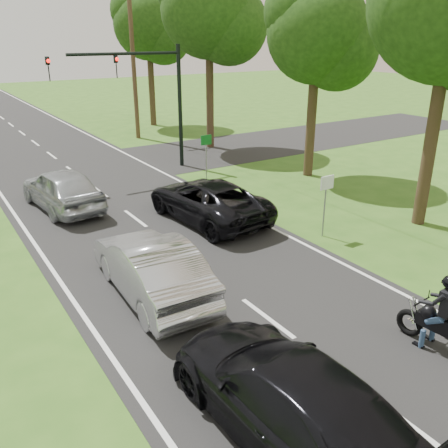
{
  "coord_description": "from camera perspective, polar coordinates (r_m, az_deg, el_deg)",
  "views": [
    {
      "loc": [
        -6.21,
        -7.64,
        6.34
      ],
      "look_at": [
        0.7,
        3.0,
        1.3
      ],
      "focal_mm": 38.0,
      "sensor_mm": 36.0,
      "label": 1
    }
  ],
  "objects": [
    {
      "name": "dark_suv",
      "position": [
        17.37,
        -1.99,
        2.92
      ],
      "size": [
        2.88,
        5.55,
        1.5
      ],
      "primitive_type": "imported",
      "rotation": [
        0.0,
        0.0,
        3.22
      ],
      "color": "black",
      "rests_on": "road"
    },
    {
      "name": "silver_sedan",
      "position": [
        12.38,
        -8.73,
        -5.17
      ],
      "size": [
        1.88,
        4.88,
        1.58
      ],
      "primitive_type": "imported",
      "rotation": [
        0.0,
        0.0,
        3.1
      ],
      "color": "#B4B4B9",
      "rests_on": "road"
    },
    {
      "name": "tree_row_e",
      "position": [
        36.92,
        -8.5,
        22.22
      ],
      "size": [
        5.28,
        5.12,
        9.61
      ],
      "color": "#332316",
      "rests_on": "ground"
    },
    {
      "name": "road",
      "position": [
        19.75,
        -12.89,
        2.39
      ],
      "size": [
        8.0,
        100.0,
        0.01
      ],
      "primitive_type": "cube",
      "color": "black",
      "rests_on": "ground"
    },
    {
      "name": "ground",
      "position": [
        11.71,
        5.23,
        -11.22
      ],
      "size": [
        140.0,
        140.0,
        0.0
      ],
      "primitive_type": "plane",
      "color": "#315A19",
      "rests_on": "ground"
    },
    {
      "name": "cross_road",
      "position": [
        25.25,
        -17.79,
        6.09
      ],
      "size": [
        60.0,
        7.0,
        0.01
      ],
      "primitive_type": "cube",
      "color": "black",
      "rests_on": "ground"
    },
    {
      "name": "tree_row_d",
      "position": [
        28.83,
        -0.98,
        23.83
      ],
      "size": [
        5.76,
        5.58,
        10.45
      ],
      "color": "#332316",
      "rests_on": "ground"
    },
    {
      "name": "tree_row_c",
      "position": [
        22.91,
        11.95,
        20.97
      ],
      "size": [
        4.8,
        4.65,
        8.76
      ],
      "color": "#332316",
      "rests_on": "ground"
    },
    {
      "name": "motorcycle_rider",
      "position": [
        11.21,
        25.16,
        -10.74
      ],
      "size": [
        0.62,
        2.12,
        1.83
      ],
      "rotation": [
        0.0,
        0.0,
        0.08
      ],
      "color": "black",
      "rests_on": "ground"
    },
    {
      "name": "sign_white",
      "position": [
        15.95,
        12.21,
        3.87
      ],
      "size": [
        0.55,
        0.07,
        2.12
      ],
      "color": "slate",
      "rests_on": "ground"
    },
    {
      "name": "silver_suv",
      "position": [
        19.51,
        -18.94,
        4.07
      ],
      "size": [
        2.39,
        4.97,
        1.64
      ],
      "primitive_type": "imported",
      "rotation": [
        0.0,
        0.0,
        3.24
      ],
      "color": "#A7ABAF",
      "rests_on": "road"
    },
    {
      "name": "dark_car_behind",
      "position": [
        8.42,
        7.85,
        -19.94
      ],
      "size": [
        2.23,
        5.31,
        1.53
      ],
      "primitive_type": "imported",
      "rotation": [
        0.0,
        0.0,
        3.16
      ],
      "color": "black",
      "rests_on": "road"
    },
    {
      "name": "traffic_signal",
      "position": [
        23.75,
        -9.53,
        16.06
      ],
      "size": [
        6.38,
        0.44,
        6.0
      ],
      "color": "black",
      "rests_on": "ground"
    },
    {
      "name": "utility_pole_far",
      "position": [
        32.16,
        -10.89,
        19.07
      ],
      "size": [
        1.6,
        0.28,
        10.0
      ],
      "color": "brown",
      "rests_on": "ground"
    },
    {
      "name": "sign_green",
      "position": [
        22.2,
        -2.16,
        9.31
      ],
      "size": [
        0.55,
        0.07,
        2.12
      ],
      "color": "slate",
      "rests_on": "ground"
    }
  ]
}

